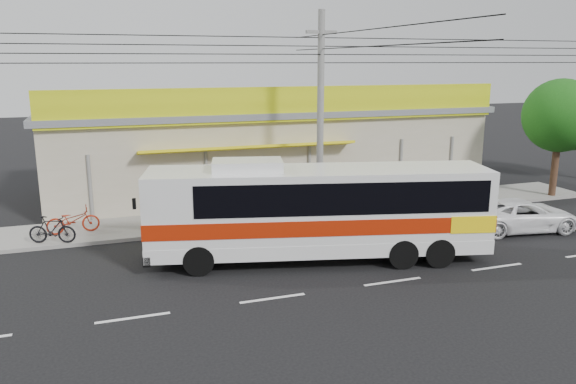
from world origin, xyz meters
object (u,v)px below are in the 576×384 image
object	(u,v)px
utility_pole	(321,49)
tree_near	(563,118)
motorbike_red	(73,220)
coach_bus	(324,207)
white_car	(522,215)
motorbike_dark	(52,230)

from	to	relation	value
utility_pole	tree_near	world-z (taller)	utility_pole
motorbike_red	utility_pole	world-z (taller)	utility_pole
coach_bus	white_car	size ratio (longest dim) A/B	2.56
motorbike_dark	tree_near	bearing A→B (deg)	-71.71
coach_bus	utility_pole	bearing A→B (deg)	83.30
motorbike_dark	motorbike_red	bearing A→B (deg)	-13.95
coach_bus	white_car	bearing A→B (deg)	17.41
tree_near	motorbike_red	bearing A→B (deg)	177.33
coach_bus	tree_near	distance (m)	15.54
coach_bus	motorbike_dark	distance (m)	10.27
motorbike_red	utility_pole	xyz separation A→B (m)	(10.10, -1.11, 6.64)
coach_bus	motorbike_dark	world-z (taller)	coach_bus
motorbike_red	tree_near	distance (m)	23.36
utility_pole	motorbike_dark	bearing A→B (deg)	-179.94
motorbike_red	tree_near	size ratio (longest dim) A/B	0.33
white_car	coach_bus	bearing A→B (deg)	102.43
motorbike_dark	white_car	xyz separation A→B (m)	(18.21, -3.97, -0.03)
tree_near	white_car	bearing A→B (deg)	-144.28
white_car	motorbike_red	bearing A→B (deg)	82.39
white_car	utility_pole	distance (m)	10.73
motorbike_dark	utility_pole	size ratio (longest dim) A/B	0.05
coach_bus	motorbike_dark	size ratio (longest dim) A/B	6.82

